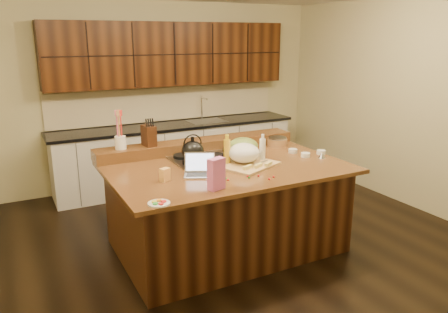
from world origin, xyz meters
TOP-DOWN VIEW (x-y plane):
  - room at (0.00, 0.00)m, footprint 5.52×5.02m
  - island at (0.00, 0.00)m, footprint 2.40×1.60m
  - back_ledge at (0.00, 0.70)m, footprint 2.40×0.30m
  - cooktop at (0.00, 0.30)m, footprint 0.92×0.52m
  - back_counter at (0.30, 2.23)m, footprint 3.70×0.66m
  - kettle at (-0.30, 0.17)m, footprint 0.23×0.23m
  - green_bowl at (0.30, 0.17)m, footprint 0.37×0.37m
  - laptop at (-0.37, -0.16)m, footprint 0.37×0.34m
  - oil_bottle at (0.01, -0.00)m, footprint 0.09×0.09m
  - vinegar_bottle at (0.40, -0.07)m, footprint 0.08×0.08m
  - wooden_tray at (0.17, -0.09)m, footprint 0.67×0.59m
  - ramekin_a at (0.92, -0.12)m, footprint 0.11×0.11m
  - ramekin_b at (1.15, -0.11)m, footprint 0.12×0.12m
  - ramekin_c at (0.90, 0.08)m, footprint 0.13×0.13m
  - strainer_bowl at (0.92, 0.43)m, footprint 0.30×0.30m
  - kitchen_timer at (1.06, -0.24)m, footprint 0.08×0.08m
  - pink_bag at (-0.42, -0.61)m, footprint 0.17×0.12m
  - candy_plate at (-0.98, -0.71)m, footprint 0.23×0.23m
  - package_box at (-0.74, -0.19)m, footprint 0.10×0.09m
  - utensil_crock at (-0.91, 0.70)m, footprint 0.13×0.13m
  - knife_block at (-0.59, 0.70)m, footprint 0.13×0.19m
  - gumdrop_0 at (0.10, -0.48)m, footprint 0.02×0.02m
  - gumdrop_1 at (-0.22, -0.41)m, footprint 0.02×0.02m
  - gumdrop_2 at (0.20, -0.57)m, footprint 0.02×0.02m
  - gumdrop_3 at (0.01, -0.43)m, footprint 0.02×0.02m
  - gumdrop_4 at (0.13, -0.61)m, footprint 0.02×0.02m
  - gumdrop_5 at (0.05, -0.38)m, footprint 0.02×0.02m
  - gumdrop_6 at (-0.22, -0.45)m, footprint 0.02×0.02m
  - gumdrop_7 at (-0.01, -0.49)m, footprint 0.02×0.02m
  - gumdrop_8 at (-0.01, -0.45)m, footprint 0.02×0.02m

SIDE VIEW (x-z plane):
  - island at x=0.00m, z-range 0.00..0.92m
  - candy_plate at x=-0.98m, z-range 0.92..0.93m
  - gumdrop_0 at x=0.10m, z-range 0.92..0.94m
  - gumdrop_1 at x=-0.22m, z-range 0.92..0.94m
  - gumdrop_2 at x=0.20m, z-range 0.92..0.94m
  - gumdrop_3 at x=0.01m, z-range 0.92..0.94m
  - gumdrop_4 at x=0.13m, z-range 0.92..0.94m
  - gumdrop_5 at x=0.05m, z-range 0.92..0.94m
  - gumdrop_6 at x=-0.22m, z-range 0.92..0.94m
  - gumdrop_7 at x=-0.01m, z-range 0.92..0.94m
  - gumdrop_8 at x=-0.01m, z-range 0.92..0.94m
  - cooktop at x=0.00m, z-range 0.91..0.96m
  - ramekin_a at x=0.92m, z-range 0.92..0.96m
  - ramekin_b at x=1.15m, z-range 0.92..0.96m
  - ramekin_c at x=0.90m, z-range 0.92..0.96m
  - kitchen_timer at x=1.06m, z-range 0.92..0.99m
  - strainer_bowl at x=0.92m, z-range 0.92..1.01m
  - laptop at x=-0.37m, z-range 0.87..1.08m
  - back_ledge at x=0.00m, z-range 0.92..1.04m
  - package_box at x=-0.74m, z-range 0.92..1.04m
  - back_counter at x=0.30m, z-range -0.22..2.18m
  - wooden_tray at x=0.17m, z-range 0.91..1.13m
  - vinegar_bottle at x=0.40m, z-range 0.92..1.17m
  - green_bowl at x=0.30m, z-range 0.97..1.14m
  - oil_bottle at x=0.01m, z-range 0.92..1.19m
  - pink_bag at x=-0.42m, z-range 0.92..1.20m
  - kettle at x=-0.30m, z-range 0.97..1.17m
  - utensil_crock at x=-0.91m, z-range 1.04..1.18m
  - knife_block at x=-0.59m, z-range 1.04..1.27m
  - room at x=0.00m, z-range -0.01..2.71m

